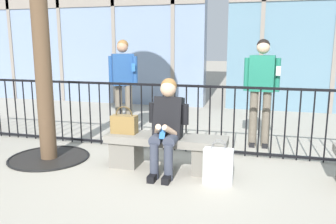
{
  "coord_description": "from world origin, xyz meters",
  "views": [
    {
      "loc": [
        1.19,
        -4.23,
        1.63
      ],
      "look_at": [
        0.0,
        0.1,
        0.75
      ],
      "focal_mm": 37.11,
      "sensor_mm": 36.0,
      "label": 1
    }
  ],
  "objects": [
    {
      "name": "ground_plane",
      "position": [
        0.0,
        0.0,
        0.0
      ],
      "size": [
        60.0,
        60.0,
        0.0
      ],
      "primitive_type": "plane",
      "color": "#A8A091"
    },
    {
      "name": "stone_bench",
      "position": [
        0.0,
        0.0,
        0.27
      ],
      "size": [
        1.6,
        0.44,
        0.45
      ],
      "color": "gray",
      "rests_on": "ground"
    },
    {
      "name": "seated_person_with_phone",
      "position": [
        0.05,
        -0.13,
        0.65
      ],
      "size": [
        0.52,
        0.66,
        1.21
      ],
      "color": "#383D4C",
      "rests_on": "ground"
    },
    {
      "name": "handbag_on_bench",
      "position": [
        -0.58,
        -0.01,
        0.58
      ],
      "size": [
        0.35,
        0.15,
        0.37
      ],
      "color": "olive",
      "rests_on": "stone_bench"
    },
    {
      "name": "shopping_bag",
      "position": [
        0.73,
        -0.31,
        0.22
      ],
      "size": [
        0.35,
        0.14,
        0.53
      ],
      "color": "white",
      "rests_on": "ground"
    },
    {
      "name": "bystander_at_railing",
      "position": [
        1.17,
        1.42,
        1.0
      ],
      "size": [
        0.55,
        0.28,
        1.71
      ],
      "color": "#6B6051",
      "rests_on": "ground"
    },
    {
      "name": "bystander_further_back",
      "position": [
        -1.26,
        1.61,
        1.0
      ],
      "size": [
        0.55,
        0.38,
        1.71
      ],
      "color": "#6B6051",
      "rests_on": "ground"
    },
    {
      "name": "plaza_railing",
      "position": [
        -0.0,
        0.82,
        0.53
      ],
      "size": [
        8.47,
        0.04,
        1.04
      ],
      "color": "black",
      "rests_on": "ground"
    }
  ]
}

